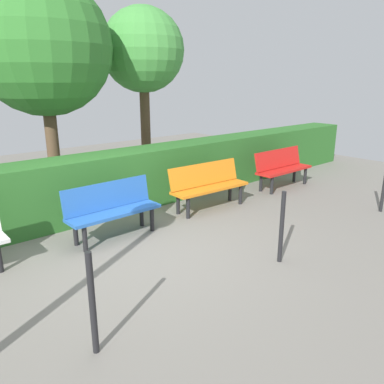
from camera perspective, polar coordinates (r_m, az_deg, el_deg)
The scene contains 10 objects.
ground_plane at distance 5.68m, azimuth -7.70°, elevation -8.55°, with size 17.90×17.90×0.00m, color gray.
bench_red at distance 8.93m, azimuth 13.31°, elevation 3.75°, with size 1.56×0.47×0.86m.
bench_orange at distance 7.25m, azimuth 2.42°, elevation 1.26°, with size 1.64×0.54×0.86m.
bench_blue at distance 6.05m, azimuth -11.90°, elevation -2.29°, with size 1.49×0.47×0.86m.
hedge_row at distance 7.43m, azimuth -9.27°, elevation 1.94°, with size 13.90×0.78×1.10m, color #2D6B28.
tree_near at distance 9.62m, azimuth -7.36°, elevation 20.14°, with size 1.96×1.96×4.03m.
tree_mid at distance 8.42m, azimuth -21.50°, elevation 19.58°, with size 2.69×2.69×4.35m.
railing_post_near at distance 7.89m, azimuth 26.84°, elevation 0.83°, with size 0.06×0.06×1.00m, color black.
railing_post_mid at distance 5.23m, azimuth 13.28°, elevation -5.17°, with size 0.06×0.06×1.00m, color black.
railing_post_far at distance 3.60m, azimuth -14.70°, elevation -15.91°, with size 0.06×0.06×1.00m, color black.
Camera 1 is at (2.77, 4.34, 2.40)m, focal length 35.61 mm.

